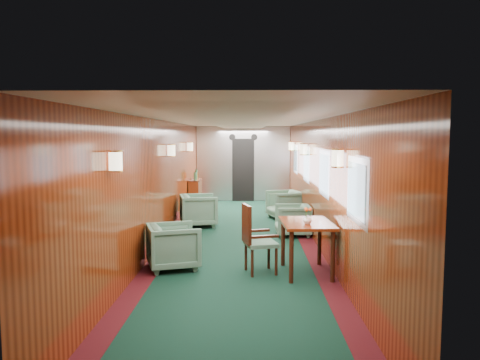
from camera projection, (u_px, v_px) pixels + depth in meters
The scene contains 12 objects.
room at pixel (239, 160), 9.06m from camera, with size 12.00×12.10×2.40m.
bulkhead at pixel (243, 164), 14.99m from camera, with size 2.98×0.17×2.39m.
windows_right at pixel (314, 168), 9.30m from camera, with size 0.02×8.60×0.80m.
wall_sconces at pixel (240, 151), 9.61m from camera, with size 2.97×7.97×0.25m.
dining_table at pixel (307, 230), 7.10m from camera, with size 0.81×1.11×0.80m.
side_chair at pixel (254, 236), 7.12m from camera, with size 0.58×0.59×1.07m.
credenza at pixel (195, 194), 13.32m from camera, with size 0.30×0.96×1.14m.
flower_vase at pixel (307, 220), 6.91m from camera, with size 0.13×0.13×0.13m, color white.
armchair_left_near at pixel (174, 246), 7.40m from camera, with size 0.76×0.78×0.71m, color #214D3D.
armchair_left_far at pixel (199, 210), 10.84m from camera, with size 0.80×0.82×0.75m, color #214D3D.
armchair_right_near at pixel (293, 220), 9.83m from camera, with size 0.70×0.72×0.66m, color #214D3D.
armchair_right_far at pixel (284, 205), 11.85m from camera, with size 0.76×0.79×0.71m, color #214D3D.
Camera 1 is at (0.21, -9.06, 2.11)m, focal length 35.00 mm.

